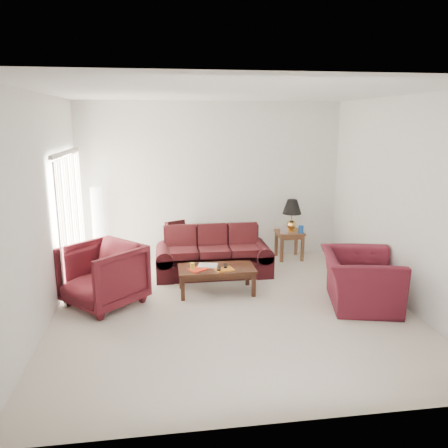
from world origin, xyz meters
name	(u,v)px	position (x,y,z in m)	size (l,w,h in m)	color
floor	(232,308)	(0.00, 0.00, 0.00)	(5.00, 5.00, 0.00)	beige
blinds	(71,221)	(-2.42, 1.30, 1.08)	(0.10, 2.00, 2.16)	silver
sofa	(213,252)	(-0.10, 1.45, 0.41)	(1.99, 0.86, 0.81)	black
throw_pillow	(176,231)	(-0.72, 2.11, 0.65)	(0.37, 0.11, 0.37)	black
end_table	(289,245)	(1.47, 2.15, 0.27)	(0.50, 0.50, 0.55)	#472718
table_lamp	(292,215)	(1.52, 2.20, 0.85)	(0.37, 0.37, 0.62)	gold
clock	(284,230)	(1.32, 2.01, 0.61)	(0.13, 0.05, 0.13)	silver
blue_canister	(301,229)	(1.65, 1.99, 0.62)	(0.09, 0.09, 0.15)	#164692
picture_frame	(282,225)	(1.37, 2.36, 0.62)	(0.13, 0.02, 0.15)	silver
floor_lamp	(98,227)	(-2.13, 2.20, 0.75)	(0.24, 0.24, 1.50)	white
armchair_left	(103,275)	(-1.85, 0.39, 0.46)	(0.97, 1.00, 0.91)	#471017
armchair_right	(360,280)	(1.86, -0.14, 0.39)	(1.19, 1.04, 0.77)	#49101B
coffee_table	(217,280)	(-0.15, 0.62, 0.21)	(1.18, 0.59, 0.41)	black
magazine_red	(198,269)	(-0.44, 0.55, 0.42)	(0.27, 0.21, 0.02)	red
magazine_white	(208,265)	(-0.28, 0.70, 0.42)	(0.30, 0.22, 0.02)	white
magazine_orange	(224,269)	(-0.05, 0.49, 0.42)	(0.28, 0.21, 0.02)	#C56B17
remote_a	(219,269)	(-0.13, 0.48, 0.44)	(0.05, 0.17, 0.02)	black
remote_b	(225,266)	(-0.01, 0.60, 0.44)	(0.05, 0.18, 0.02)	black
yellow_glass	(192,267)	(-0.53, 0.53, 0.47)	(0.07, 0.07, 0.12)	gold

